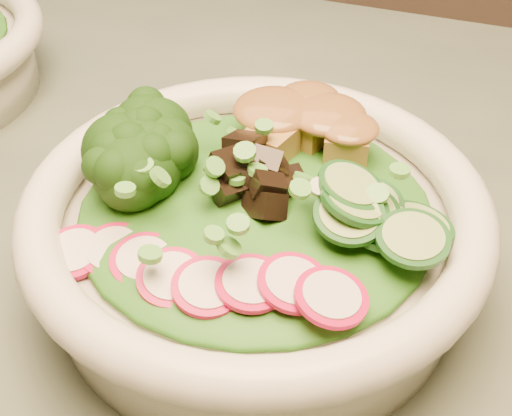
% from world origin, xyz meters
% --- Properties ---
extents(dining_table, '(1.20, 0.80, 0.75)m').
position_xyz_m(dining_table, '(0.00, 0.00, 0.64)').
color(dining_table, black).
rests_on(dining_table, ground).
extents(salad_bowl, '(0.28, 0.28, 0.08)m').
position_xyz_m(salad_bowl, '(0.04, -0.04, 0.79)').
color(salad_bowl, silver).
rests_on(salad_bowl, dining_table).
extents(lettuce_bed, '(0.21, 0.21, 0.03)m').
position_xyz_m(lettuce_bed, '(0.04, -0.04, 0.81)').
color(lettuce_bed, '#1D5512').
rests_on(lettuce_bed, salad_bowl).
extents(broccoli_florets, '(0.10, 0.10, 0.05)m').
position_xyz_m(broccoli_florets, '(-0.02, -0.04, 0.83)').
color(broccoli_florets, black).
rests_on(broccoli_florets, salad_bowl).
extents(radish_slices, '(0.12, 0.08, 0.02)m').
position_xyz_m(radish_slices, '(0.04, -0.11, 0.82)').
color(radish_slices, '#B60E3E').
rests_on(radish_slices, salad_bowl).
extents(cucumber_slices, '(0.09, 0.09, 0.04)m').
position_xyz_m(cucumber_slices, '(0.11, -0.04, 0.83)').
color(cucumber_slices, '#A3C76E').
rests_on(cucumber_slices, salad_bowl).
extents(mushroom_heap, '(0.09, 0.09, 0.04)m').
position_xyz_m(mushroom_heap, '(0.04, -0.02, 0.83)').
color(mushroom_heap, black).
rests_on(mushroom_heap, salad_bowl).
extents(tofu_cubes, '(0.11, 0.09, 0.04)m').
position_xyz_m(tofu_cubes, '(0.05, 0.03, 0.83)').
color(tofu_cubes, '#A57C37').
rests_on(tofu_cubes, salad_bowl).
extents(peanut_sauce, '(0.07, 0.06, 0.02)m').
position_xyz_m(peanut_sauce, '(0.05, 0.03, 0.84)').
color(peanut_sauce, brown).
rests_on(peanut_sauce, tofu_cubes).
extents(scallion_garnish, '(0.20, 0.20, 0.03)m').
position_xyz_m(scallion_garnish, '(0.04, -0.04, 0.84)').
color(scallion_garnish, '#51A139').
rests_on(scallion_garnish, salad_bowl).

